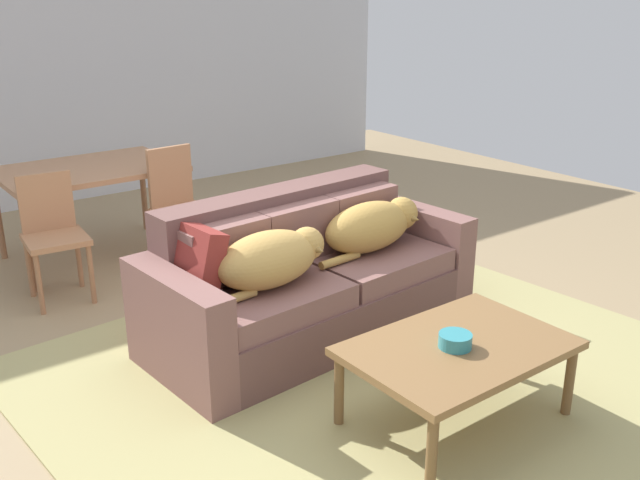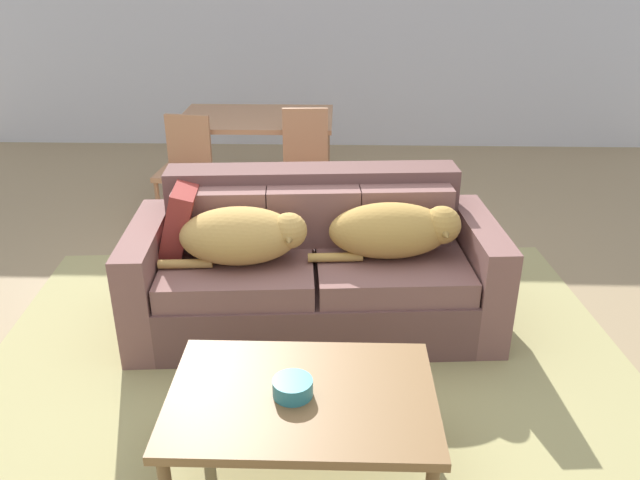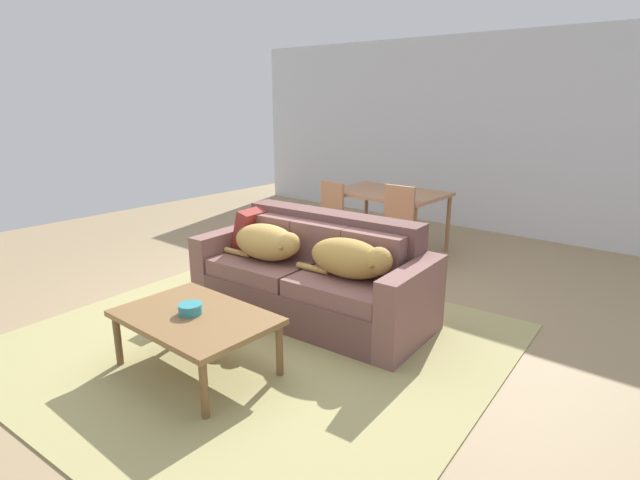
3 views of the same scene
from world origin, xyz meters
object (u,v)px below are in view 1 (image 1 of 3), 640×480
object	(u,v)px
dining_table	(89,175)
dining_chair_near_right	(179,202)
throw_pillow_by_left_arm	(193,261)
couch	(307,280)
coffee_table	(458,352)
bowl_on_coffee_table	(455,341)
dog_on_left_cushion	(271,258)
dog_on_right_cushion	(373,225)
dining_chair_near_left	(53,230)

from	to	relation	value
dining_table	dining_chair_near_right	distance (m)	0.78
throw_pillow_by_left_arm	couch	bearing A→B (deg)	0.04
coffee_table	bowl_on_coffee_table	world-z (taller)	bowl_on_coffee_table
dog_on_left_cushion	dining_chair_near_right	world-z (taller)	dining_chair_near_right
dog_on_right_cushion	dining_chair_near_left	size ratio (longest dim) A/B	0.97
dog_on_left_cushion	dining_chair_near_right	bearing A→B (deg)	77.27
dog_on_right_cushion	throw_pillow_by_left_arm	distance (m)	1.23
couch	dog_on_right_cushion	xyz separation A→B (m)	(0.46, -0.09, 0.29)
dog_on_left_cushion	dining_chair_near_left	distance (m)	1.81
dining_table	coffee_table	bearing A→B (deg)	-80.11
bowl_on_coffee_table	dining_chair_near_left	size ratio (longest dim) A/B	0.19
dining_chair_near_right	coffee_table	bearing A→B (deg)	-90.72
dog_on_left_cushion	coffee_table	world-z (taller)	dog_on_left_cushion
dining_chair_near_left	dining_chair_near_right	world-z (taller)	dining_chair_near_right
dining_table	dog_on_left_cushion	bearing A→B (deg)	-84.79
couch	dog_on_left_cushion	xyz separation A→B (m)	(-0.38, -0.18, 0.29)
coffee_table	dining_chair_near_right	world-z (taller)	dining_chair_near_right
coffee_table	throw_pillow_by_left_arm	bearing A→B (deg)	121.37
dining_table	dining_chair_near_right	xyz separation A→B (m)	(0.46, -0.60, -0.16)
dining_table	bowl_on_coffee_table	bearing A→B (deg)	-80.73
coffee_table	dining_table	distance (m)	3.41
dog_on_right_cushion	dining_chair_near_left	bearing A→B (deg)	130.46
dog_on_left_cushion	dining_table	world-z (taller)	dog_on_left_cushion
bowl_on_coffee_table	dining_table	bearing A→B (deg)	99.27
couch	coffee_table	bearing A→B (deg)	-94.15
throw_pillow_by_left_arm	dining_table	size ratio (longest dim) A/B	0.30
dining_table	dining_chair_near_left	world-z (taller)	dining_chair_near_left
bowl_on_coffee_table	dining_chair_near_left	world-z (taller)	dining_chair_near_left
dog_on_right_cushion	bowl_on_coffee_table	bearing A→B (deg)	-116.90
dining_chair_near_right	dog_on_left_cushion	bearing A→B (deg)	-101.93
coffee_table	dining_table	xyz separation A→B (m)	(-0.58, 3.35, 0.29)
dog_on_right_cushion	coffee_table	world-z (taller)	dog_on_right_cushion
bowl_on_coffee_table	dining_table	distance (m)	3.40
coffee_table	bowl_on_coffee_table	xyz separation A→B (m)	(-0.04, -0.01, 0.08)
throw_pillow_by_left_arm	bowl_on_coffee_table	xyz separation A→B (m)	(0.73, -1.26, -0.19)
couch	dog_on_right_cushion	distance (m)	0.55
throw_pillow_by_left_arm	dining_chair_near_left	distance (m)	1.52
dog_on_left_cushion	dining_chair_near_left	size ratio (longest dim) A/B	0.92
dog_on_left_cushion	dog_on_right_cushion	bearing A→B (deg)	2.52
dog_on_left_cushion	dining_table	size ratio (longest dim) A/B	0.61
throw_pillow_by_left_arm	dining_chair_near_right	bearing A→B (deg)	66.56
couch	dining_table	distance (m)	2.19
throw_pillow_by_left_arm	dining_chair_near_right	xyz separation A→B (m)	(0.64, 1.48, -0.13)
couch	throw_pillow_by_left_arm	xyz separation A→B (m)	(-0.77, -0.00, 0.31)
couch	bowl_on_coffee_table	size ratio (longest dim) A/B	13.23
throw_pillow_by_left_arm	dining_table	world-z (taller)	throw_pillow_by_left_arm
couch	dining_chair_near_right	size ratio (longest dim) A/B	2.30
throw_pillow_by_left_arm	bowl_on_coffee_table	size ratio (longest dim) A/B	2.45
dog_on_left_cushion	bowl_on_coffee_table	world-z (taller)	dog_on_left_cushion
dining_chair_near_right	dining_chair_near_left	bearing A→B (deg)	177.21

